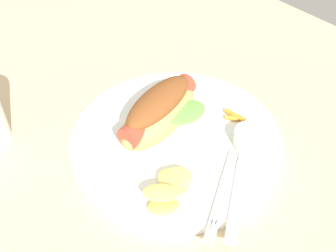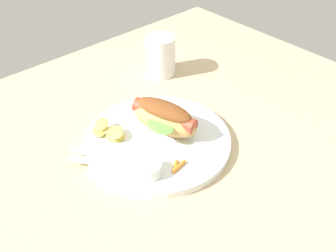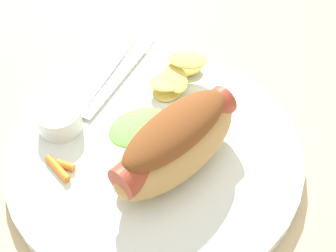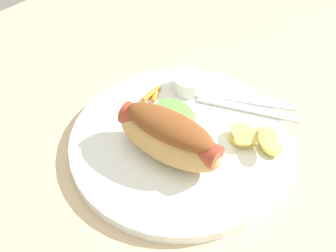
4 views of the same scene
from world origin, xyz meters
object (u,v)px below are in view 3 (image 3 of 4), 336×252
object	(u,v)px
sauce_ramekin	(59,119)
chips_pile	(176,76)
hot_dog	(175,141)
knife	(99,80)
fork	(119,78)
carrot_garnish	(60,168)
plate	(156,155)

from	to	relation	value
sauce_ramekin	chips_pile	distance (cm)	13.44
hot_dog	sauce_ramekin	bearing A→B (deg)	111.15
hot_dog	knife	size ratio (longest dim) A/B	0.98
knife	hot_dog	bearing A→B (deg)	-121.60
hot_dog	sauce_ramekin	size ratio (longest dim) A/B	3.43
fork	carrot_garnish	size ratio (longest dim) A/B	3.73
fork	knife	xyz separation A→B (cm)	(0.88, 2.02, -0.02)
sauce_ramekin	fork	distance (cm)	9.01
chips_pile	carrot_garnish	world-z (taller)	chips_pile
sauce_ramekin	chips_pile	xyz separation A→B (cm)	(-0.85, -13.42, -0.03)
fork	chips_pile	xyz separation A→B (cm)	(-3.97, -5.03, 0.96)
sauce_ramekin	chips_pile	world-z (taller)	chips_pile
fork	knife	distance (cm)	2.20
knife	plate	bearing A→B (deg)	-123.81
plate	carrot_garnish	world-z (taller)	carrot_garnish
chips_pile	plate	bearing A→B (deg)	135.47
sauce_ramekin	fork	world-z (taller)	sauce_ramekin
fork	chips_pile	bearing A→B (deg)	-69.68
knife	chips_pile	world-z (taller)	chips_pile
fork	carrot_garnish	distance (cm)	13.40
plate	sauce_ramekin	distance (cm)	10.38
plate	sauce_ramekin	size ratio (longest dim) A/B	6.40
sauce_ramekin	knife	size ratio (longest dim) A/B	0.29
plate	chips_pile	xyz separation A→B (cm)	(6.83, -6.72, 1.96)
sauce_ramekin	fork	xyz separation A→B (cm)	(3.12, -8.39, -1.00)
chips_pile	sauce_ramekin	bearing A→B (deg)	86.39
plate	hot_dog	bearing A→B (deg)	-165.98
plate	sauce_ramekin	world-z (taller)	sauce_ramekin
knife	chips_pile	bearing A→B (deg)	-69.93
hot_dog	carrot_garnish	bearing A→B (deg)	137.14
carrot_garnish	plate	bearing A→B (deg)	-106.61
hot_dog	chips_pile	world-z (taller)	hot_dog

